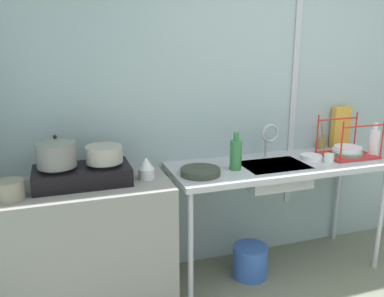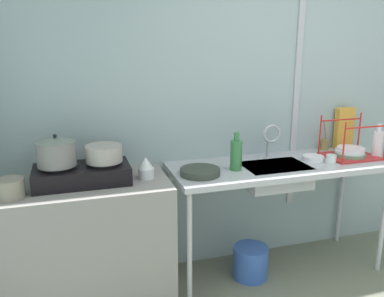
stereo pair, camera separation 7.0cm
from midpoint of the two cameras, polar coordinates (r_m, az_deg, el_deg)
The scene contains 20 objects.
wall_back at distance 3.39m, azimuth 14.98°, elevation 8.29°, with size 5.51×0.10×2.75m, color #94A5AA.
wall_metal_strip at distance 3.32m, azimuth 15.33°, elevation 10.52°, with size 0.05×0.01×2.20m, color #AEADB5.
counter_concrete at distance 2.84m, azimuth -14.07°, elevation -13.02°, with size 1.11×0.59×0.87m, color gray.
counter_sink at distance 3.07m, azimuth 12.84°, elevation -3.25°, with size 1.62×0.59×0.87m.
stove at distance 2.64m, azimuth -14.51°, elevation -3.51°, with size 0.59×0.31×0.13m.
pot_on_left_burner at distance 2.60m, azimuth -17.86°, elevation -0.43°, with size 0.24×0.24×0.20m.
pot_on_right_burner at distance 2.62m, azimuth -11.58°, elevation -0.70°, with size 0.23×0.23×0.11m.
pot_beside_stove at distance 2.53m, azimuth -23.58°, elevation -5.20°, with size 0.16×0.16×0.12m.
percolator at distance 2.66m, azimuth -5.77°, elevation -2.73°, with size 0.11×0.11×0.14m.
sink_basin at distance 3.03m, azimuth 12.21°, elevation -3.73°, with size 0.47×0.34×0.15m, color #AEADB5.
faucet at distance 3.10m, azimuth 11.72°, elevation 1.75°, with size 0.14×0.08×0.27m.
frying_pan at distance 2.73m, azimuth 1.89°, elevation -3.29°, with size 0.27×0.27×0.04m, color #30362C.
dish_rack at distance 3.38m, azimuth 21.97°, elevation -0.45°, with size 0.39×0.31×0.31m.
cup_by_rack at distance 3.17m, azimuth 19.64°, elevation -1.38°, with size 0.07×0.07×0.06m, color white.
small_bowl_on_drainboard at distance 3.19m, azimuth 17.31°, elevation -1.30°, with size 0.16×0.16×0.04m, color white.
bottle_by_sink at distance 2.83m, azimuth 6.95°, elevation -0.83°, with size 0.08×0.08×0.27m.
bottle_by_rack at distance 3.46m, azimuth 25.22°, elevation 0.68°, with size 0.08×0.08×0.26m.
cereal_box at distance 3.60m, azimuth 21.16°, elevation 2.69°, with size 0.15×0.06×0.34m, color gold.
utensil_jar at distance 3.53m, azimuth 18.73°, elevation 0.60°, with size 0.06×0.06×0.24m.
bucket_on_floor at distance 3.21m, azimuth 8.89°, elevation -15.54°, with size 0.26×0.26×0.25m, color #3459AE.
Camera 2 is at (-1.75, -1.12, 1.75)m, focal length 37.82 mm.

